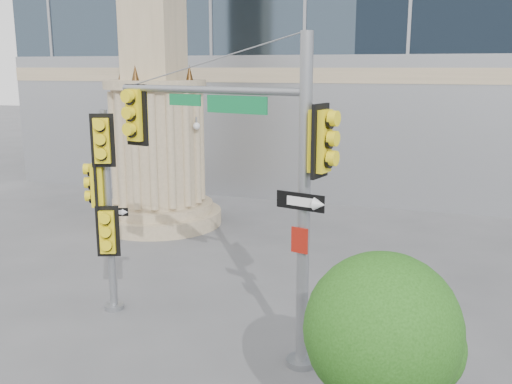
% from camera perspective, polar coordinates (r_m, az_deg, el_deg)
% --- Properties ---
extents(ground, '(120.00, 120.00, 0.00)m').
position_cam_1_polar(ground, '(10.94, -3.51, -17.99)').
color(ground, '#545456').
rests_on(ground, ground).
extents(monument, '(4.40, 4.40, 16.60)m').
position_cam_1_polar(monument, '(20.16, -10.11, 12.18)').
color(monument, tan).
rests_on(monument, ground).
extents(main_signal_pole, '(4.66, 1.54, 6.12)m').
position_cam_1_polar(main_signal_pole, '(10.60, -0.42, 2.99)').
color(main_signal_pole, slate).
rests_on(main_signal_pole, ground).
extents(secondary_signal_pole, '(0.87, 0.63, 4.63)m').
position_cam_1_polar(secondary_signal_pole, '(13.08, -14.90, -0.44)').
color(secondary_signal_pole, slate).
rests_on(secondary_signal_pole, ground).
extents(street_tree, '(2.08, 2.03, 3.24)m').
position_cam_1_polar(street_tree, '(7.75, 12.78, -13.91)').
color(street_tree, tan).
rests_on(street_tree, ground).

